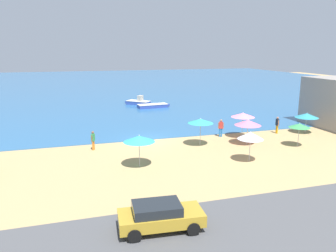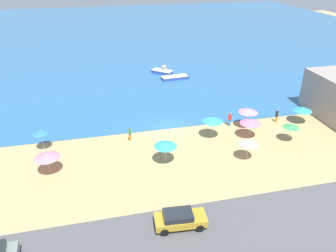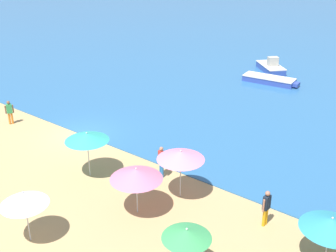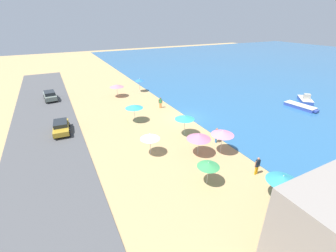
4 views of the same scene
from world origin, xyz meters
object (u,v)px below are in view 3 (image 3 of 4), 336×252
beach_umbrella_2 (24,199)px  skiff_offshore (271,67)px  bather_2 (266,206)px  beach_umbrella_0 (332,224)px  bather_1 (10,111)px  beach_umbrella_6 (87,137)px  bather_0 (161,160)px  beach_umbrella_1 (187,234)px  beach_umbrella_3 (181,155)px  beach_umbrella_4 (136,174)px  skiff_nearshore (270,80)px

beach_umbrella_2 → skiff_offshore: 29.33m
beach_umbrella_2 → bather_2: bearing=43.7°
beach_umbrella_0 → bather_1: 21.82m
beach_umbrella_6 → bather_2: size_ratio=1.45×
beach_umbrella_0 → beach_umbrella_2: size_ratio=0.98×
bather_0 → skiff_offshore: bather_0 is taller
beach_umbrella_1 → skiff_offshore: 28.31m
beach_umbrella_0 → beach_umbrella_3: size_ratio=0.93×
beach_umbrella_3 → beach_umbrella_6: 5.23m
beach_umbrella_4 → bather_1: (-13.73, 2.33, -1.12)m
beach_umbrella_6 → skiff_offshore: size_ratio=0.66×
beach_umbrella_1 → bather_2: (0.99, 4.64, -0.93)m
skiff_offshore → beach_umbrella_6: bearing=-88.1°
beach_umbrella_1 → beach_umbrella_2: (-6.39, -2.41, 0.16)m
bather_2 → skiff_nearshore: bather_2 is taller
beach_umbrella_0 → skiff_nearshore: 22.70m
beach_umbrella_3 → beach_umbrella_6: (-5.05, -1.38, -0.00)m
bather_2 → skiff_nearshore: bearing=114.9°
beach_umbrella_1 → beach_umbrella_6: beach_umbrella_6 is taller
beach_umbrella_4 → bather_0: beach_umbrella_4 is taller
beach_umbrella_1 → bather_0: (-5.25, 5.07, -0.92)m
bather_2 → skiff_offshore: 24.33m
beach_umbrella_0 → bather_2: size_ratio=1.35×
beach_umbrella_4 → beach_umbrella_6: bearing=167.6°
beach_umbrella_1 → skiff_nearshore: (-7.67, 23.33, -1.60)m
bather_2 → beach_umbrella_4: bearing=-151.6°
beach_umbrella_0 → bather_2: beach_umbrella_0 is taller
skiff_offshore → bather_1: bearing=-111.0°
bather_2 → beach_umbrella_3: bearing=-174.0°
beach_umbrella_2 → bather_0: size_ratio=1.36×
beach_umbrella_0 → bather_0: beach_umbrella_0 is taller
beach_umbrella_1 → beach_umbrella_3: size_ratio=0.85×
beach_umbrella_4 → skiff_offshore: beach_umbrella_4 is taller
beach_umbrella_2 → beach_umbrella_4: 4.85m
beach_umbrella_4 → bather_0: (-1.13, 3.20, -1.06)m
beach_umbrella_0 → beach_umbrella_6: 12.40m
beach_umbrella_3 → skiff_nearshore: size_ratio=0.52×
beach_umbrella_1 → bather_1: bearing=166.8°
bather_0 → bather_2: 6.26m
beach_umbrella_1 → beach_umbrella_4: (-4.13, 1.87, 0.14)m
beach_umbrella_4 → bather_0: size_ratio=1.35×
skiff_nearshore → beach_umbrella_6: bearing=-92.0°
beach_umbrella_6 → skiff_nearshore: (0.73, 20.51, -1.96)m
beach_umbrella_2 → beach_umbrella_0: bearing=31.3°
beach_umbrella_3 → bather_2: 4.55m
beach_umbrella_4 → skiff_nearshore: size_ratio=0.49×
skiff_offshore → skiff_nearshore: bearing=-65.7°
beach_umbrella_1 → beach_umbrella_2: bearing=-159.3°
beach_umbrella_1 → bather_0: beach_umbrella_1 is taller
bather_0 → bather_2: size_ratio=1.01×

